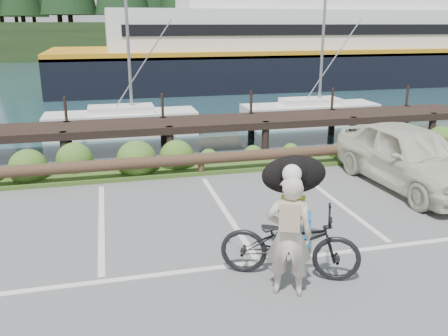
{
  "coord_description": "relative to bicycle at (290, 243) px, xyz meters",
  "views": [
    {
      "loc": [
        -2.32,
        -7.27,
        3.91
      ],
      "look_at": [
        -0.12,
        1.6,
        1.1
      ],
      "focal_mm": 38.0,
      "sensor_mm": 36.0,
      "label": 1
    }
  ],
  "objects": [
    {
      "name": "cyclist",
      "position": [
        -0.21,
        -0.47,
        0.35
      ],
      "size": [
        0.8,
        0.69,
        1.87
      ],
      "primitive_type": "imported",
      "rotation": [
        0.0,
        0.0,
        2.72
      ],
      "color": "beige",
      "rests_on": "ground"
    },
    {
      "name": "vegetation_strip",
      "position": [
        -0.33,
        6.22,
        -0.53
      ],
      "size": [
        34.0,
        1.6,
        0.1
      ],
      "primitive_type": "cube",
      "color": "#3D5B21",
      "rests_on": "ground"
    },
    {
      "name": "ground",
      "position": [
        -0.33,
        0.92,
        -0.58
      ],
      "size": [
        72.0,
        72.0,
        0.0
      ],
      "primitive_type": "plane",
      "color": "#58585B"
    },
    {
      "name": "harbor_backdrop",
      "position": [
        0.06,
        79.38,
        -0.58
      ],
      "size": [
        170.0,
        160.0,
        30.0
      ],
      "color": "#19353E",
      "rests_on": "ground"
    },
    {
      "name": "log_rail",
      "position": [
        -0.33,
        5.52,
        -0.58
      ],
      "size": [
        32.0,
        0.3,
        0.6
      ],
      "primitive_type": null,
      "color": "#443021",
      "rests_on": "ground"
    },
    {
      "name": "parked_car",
      "position": [
        4.47,
        3.41,
        0.2
      ],
      "size": [
        2.07,
        4.66,
        1.56
      ],
      "primitive_type": "imported",
      "rotation": [
        0.0,
        0.0,
        0.05
      ],
      "color": "beige",
      "rests_on": "ground"
    },
    {
      "name": "bicycle",
      "position": [
        0.0,
        0.0,
        0.0
      ],
      "size": [
        2.34,
        1.61,
        1.16
      ],
      "primitive_type": "imported",
      "rotation": [
        0.0,
        0.0,
        1.15
      ],
      "color": "black",
      "rests_on": "ground"
    },
    {
      "name": "dog",
      "position": [
        0.29,
        0.65,
        0.91
      ],
      "size": [
        0.96,
        1.25,
        0.65
      ],
      "primitive_type": "ellipsoid",
      "rotation": [
        0.0,
        0.0,
        1.15
      ],
      "color": "black",
      "rests_on": "bicycle"
    }
  ]
}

